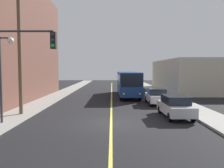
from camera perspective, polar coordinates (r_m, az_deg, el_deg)
The scene contains 12 objects.
ground_plane at distance 15.58m, azimuth -0.08°, elevation -9.62°, with size 120.00×120.00×0.00m, color black.
sidewalk_left at distance 26.44m, azimuth -15.95°, elevation -4.09°, with size 2.50×90.00×0.15m, color gray.
sidewalk_right at distance 26.41m, azimuth 15.98°, elevation -4.10°, with size 2.50×90.00×0.15m, color gray.
lane_stripe_center at distance 30.38m, azimuth 0.02°, elevation -3.09°, with size 0.16×60.00×0.01m, color #D8CC4C.
building_right_warehouse at distance 41.23m, azimuth 20.65°, elevation 1.99°, with size 12.00×18.98×5.09m.
city_bus at distance 31.08m, azimuth 4.09°, elevation 0.41°, with size 2.60×12.17×3.20m.
parked_car_silver at distance 17.92m, azimuth 15.46°, elevation -5.26°, with size 1.90×4.44×1.62m.
parked_car_white at distance 24.14m, azimuth 11.01°, elevation -2.91°, with size 1.89×4.43×1.62m.
utility_pole_near at distance 19.14m, azimuth -21.81°, elevation 11.93°, with size 2.40×0.28×11.48m.
traffic_signal_left_corner at distance 14.99m, azimuth -21.39°, elevation 6.18°, with size 3.75×0.48×6.00m.
street_lamp_left at distance 16.23m, azimuth -25.03°, elevation 3.90°, with size 0.98×0.40×5.50m.
fire_hydrant at distance 21.94m, azimuth 18.22°, elevation -4.37°, with size 0.44×0.26×0.84m.
Camera 1 is at (0.06, -15.17, 3.58)m, focal length 37.05 mm.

